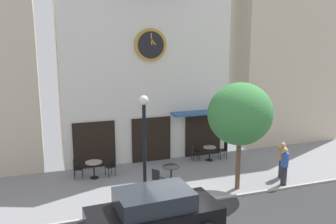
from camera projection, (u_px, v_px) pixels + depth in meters
ground_plane at (190, 213)px, 13.33m from camera, size 24.33×11.95×0.13m
clock_building at (145, 51)px, 18.76m from camera, size 8.74×3.37×10.88m
neighbor_building_right at (278, 48)px, 22.44m from camera, size 6.45×3.99×11.28m
street_lamp at (144, 148)px, 14.02m from camera, size 0.36×0.36×4.19m
street_tree at (240, 114)px, 14.79m from camera, size 2.72×2.45×4.55m
cafe_table_center_right at (94, 166)px, 16.46m from camera, size 0.76×0.76×0.77m
cafe_table_rightmost at (171, 171)px, 15.90m from camera, size 0.77×0.77×0.77m
cafe_table_leftmost at (210, 151)px, 18.83m from camera, size 0.67×0.67×0.73m
cafe_chair_facing_street at (112, 164)px, 16.82m from camera, size 0.50×0.50×0.90m
cafe_chair_right_end at (157, 177)px, 15.28m from camera, size 0.56×0.56×0.90m
cafe_chair_outer at (76, 167)px, 16.45m from camera, size 0.45×0.45×0.90m
cafe_chair_mid_row at (224, 149)px, 19.16m from camera, size 0.44×0.44×0.90m
cafe_chair_near_tree at (194, 151)px, 18.82m from camera, size 0.44×0.44×0.90m
pedestrian_blue at (284, 166)px, 15.66m from camera, size 0.42×0.42×1.67m
pedestrian_orange at (282, 160)px, 16.47m from camera, size 0.44×0.44×1.67m
parked_car_black at (154, 214)px, 11.67m from camera, size 4.39×2.20×1.55m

